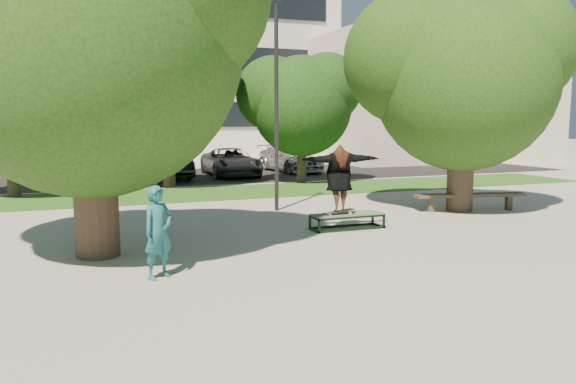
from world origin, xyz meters
name	(u,v)px	position (x,y,z in m)	size (l,w,h in m)	color
ground	(314,249)	(0.00, 0.00, 0.00)	(120.00, 120.00, 0.00)	gray
grass_strip	(235,192)	(1.00, 9.50, 0.01)	(30.00, 4.00, 0.02)	#1B4B15
asphalt_strip	(177,176)	(0.00, 16.00, 0.01)	(40.00, 8.00, 0.01)	black
tree_left	(83,26)	(-4.29, 1.09, 4.42)	(6.96, 5.95, 7.12)	#38281E
tree_right	(460,69)	(5.92, 3.08, 4.09)	(6.24, 5.33, 6.51)	#38281E
bg_tree_left	(6,88)	(-6.57, 11.07, 3.73)	(5.28, 4.51, 5.77)	#38281E
bg_tree_mid	(164,85)	(-1.08, 12.08, 4.02)	(5.76, 4.92, 6.24)	#38281E
bg_tree_right	(300,100)	(4.43, 11.57, 3.49)	(5.04, 4.31, 5.43)	#38281E
lamppost	(276,103)	(1.00, 5.00, 3.15)	(0.25, 0.15, 6.11)	#2D2D30
office_building	(105,43)	(-2.00, 31.98, 8.00)	(30.00, 14.12, 16.00)	#B9B2AB
side_building	(426,100)	(18.00, 22.00, 4.00)	(15.00, 10.00, 8.00)	beige
grind_box	(347,221)	(1.64, 1.72, 0.19)	(1.80, 0.60, 0.38)	black
skater_rig	(339,178)	(1.41, 1.72, 1.27)	(2.07, 0.84, 1.71)	white
bystander	(158,232)	(-3.31, -1.00, 0.79)	(0.58, 0.38, 1.59)	#1A5C64
bench	(470,196)	(6.28, 2.87, 0.43)	(3.32, 1.20, 0.51)	#443A29
car_silver_a	(98,168)	(-3.55, 14.76, 0.64)	(1.50, 3.74, 1.27)	#ADADB2
car_dark	(167,162)	(-0.50, 15.48, 0.73)	(1.54, 4.43, 1.46)	black
car_grey	(231,162)	(2.50, 15.51, 0.66)	(2.18, 4.73, 1.32)	#535357
car_silver_b	(290,158)	(5.93, 16.50, 0.68)	(1.90, 4.68, 1.36)	#9F9FA3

